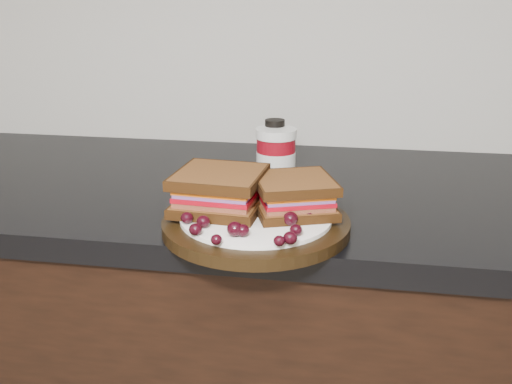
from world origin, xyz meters
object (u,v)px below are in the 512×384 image
at_px(condiment_jar, 276,158).
at_px(plate, 256,224).
at_px(sandwich_left, 220,190).
at_px(oil_bottle, 275,152).

bearing_deg(condiment_jar, plate, -90.40).
bearing_deg(condiment_jar, sandwich_left, -107.55).
bearing_deg(oil_bottle, plate, -88.95).
distance_m(condiment_jar, oil_bottle, 0.02).
distance_m(plate, oil_bottle, 0.24).
height_order(sandwich_left, condiment_jar, condiment_jar).
bearing_deg(oil_bottle, condiment_jar, -75.73).
relative_size(condiment_jar, oil_bottle, 0.91).
height_order(sandwich_left, oil_bottle, oil_bottle).
xyz_separation_m(sandwich_left, condiment_jar, (0.06, 0.19, 0.00)).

